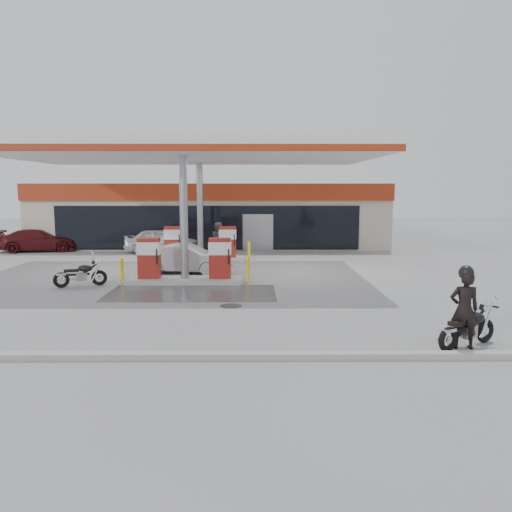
{
  "coord_description": "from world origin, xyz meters",
  "views": [
    {
      "loc": [
        2.7,
        -17.52,
        3.72
      ],
      "look_at": [
        2.82,
        1.0,
        1.2
      ],
      "focal_mm": 35.0,
      "sensor_mm": 36.0,
      "label": 1
    }
  ],
  "objects": [
    {
      "name": "ground",
      "position": [
        0.0,
        0.0,
        0.0
      ],
      "size": [
        90.0,
        90.0,
        0.0
      ],
      "primitive_type": "plane",
      "color": "gray",
      "rests_on": "ground"
    },
    {
      "name": "hatchback_silver",
      "position": [
        -0.23,
        4.2,
        0.64
      ],
      "size": [
        4.07,
        2.04,
        1.28
      ],
      "primitive_type": "imported",
      "rotation": [
        0.0,
        0.0,
        1.39
      ],
      "color": "#A2A5AA",
      "rests_on": "ground"
    },
    {
      "name": "parked_motorcycle",
      "position": [
        -3.84,
        1.22,
        0.45
      ],
      "size": [
        1.89,
        0.93,
        1.01
      ],
      "rotation": [
        0.0,
        0.0,
        0.35
      ],
      "color": "black",
      "rests_on": "ground"
    },
    {
      "name": "pump_island_near",
      "position": [
        0.0,
        2.0,
        0.71
      ],
      "size": [
        5.14,
        1.3,
        1.78
      ],
      "color": "#9E9E99",
      "rests_on": "ground"
    },
    {
      "name": "drain_cover",
      "position": [
        2.0,
        -2.0,
        0.0
      ],
      "size": [
        0.7,
        0.7,
        0.01
      ],
      "primitive_type": "cylinder",
      "color": "#38383A",
      "rests_on": "ground"
    },
    {
      "name": "store_building",
      "position": [
        0.01,
        15.94,
        2.01
      ],
      "size": [
        22.0,
        8.22,
        4.0
      ],
      "color": "beige",
      "rests_on": "ground"
    },
    {
      "name": "kerb",
      "position": [
        0.0,
        -7.0,
        0.07
      ],
      "size": [
        28.0,
        0.25,
        0.15
      ],
      "primitive_type": "cube",
      "color": "gray",
      "rests_on": "ground"
    },
    {
      "name": "biker_main",
      "position": [
        7.61,
        -6.26,
        0.92
      ],
      "size": [
        0.69,
        0.47,
        1.85
      ],
      "primitive_type": "imported",
      "rotation": [
        0.0,
        0.0,
        3.1
      ],
      "color": "black",
      "rests_on": "ground"
    },
    {
      "name": "parked_car_left",
      "position": [
        -10.0,
        12.0,
        0.66
      ],
      "size": [
        4.81,
        2.67,
        1.32
      ],
      "primitive_type": "imported",
      "rotation": [
        0.0,
        0.0,
        1.76
      ],
      "color": "#4D1014",
      "rests_on": "ground"
    },
    {
      "name": "attendant",
      "position": [
        0.87,
        9.0,
        0.97
      ],
      "size": [
        0.87,
        1.04,
        1.93
      ],
      "primitive_type": "imported",
      "rotation": [
        0.0,
        0.0,
        1.72
      ],
      "color": "#5D5D62",
      "rests_on": "ground"
    },
    {
      "name": "sedan_white",
      "position": [
        -2.57,
        11.2,
        0.72
      ],
      "size": [
        4.26,
        1.84,
        1.43
      ],
      "primitive_type": "imported",
      "rotation": [
        0.0,
        0.0,
        1.53
      ],
      "color": "silver",
      "rests_on": "ground"
    },
    {
      "name": "wet_patch",
      "position": [
        0.5,
        0.0,
        0.0
      ],
      "size": [
        6.0,
        3.0,
        0.0
      ],
      "primitive_type": "cube",
      "color": "#4C4C4F",
      "rests_on": "ground"
    },
    {
      "name": "canopy",
      "position": [
        0.0,
        5.0,
        5.27
      ],
      "size": [
        16.0,
        10.02,
        5.51
      ],
      "color": "silver",
      "rests_on": "ground"
    },
    {
      "name": "main_motorcycle",
      "position": [
        7.77,
        -6.16,
        0.44
      ],
      "size": [
        1.75,
        1.14,
        1.0
      ],
      "rotation": [
        0.0,
        0.0,
        0.54
      ],
      "color": "black",
      "rests_on": "ground"
    },
    {
      "name": "pump_island_far",
      "position": [
        0.0,
        8.0,
        0.71
      ],
      "size": [
        5.14,
        1.3,
        1.78
      ],
      "color": "#9E9E99",
      "rests_on": "ground"
    }
  ]
}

